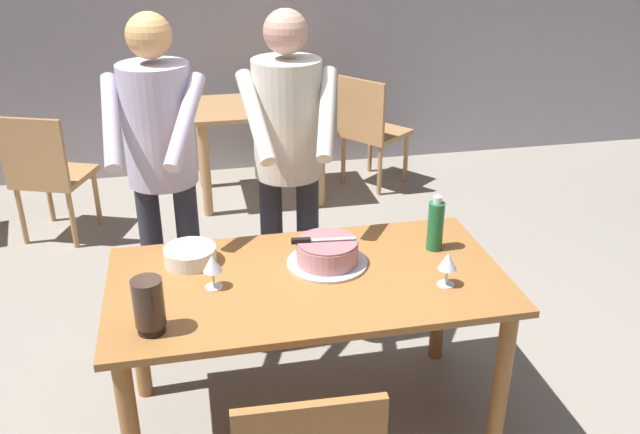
% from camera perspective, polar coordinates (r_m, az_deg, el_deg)
% --- Properties ---
extents(ground_plane, '(14.00, 14.00, 0.00)m').
position_cam_1_polar(ground_plane, '(3.25, -0.90, -16.55)').
color(ground_plane, gray).
extents(back_wall, '(10.00, 0.12, 2.70)m').
position_cam_1_polar(back_wall, '(5.75, -7.50, 16.91)').
color(back_wall, '#ADA8B2').
rests_on(back_wall, ground_plane).
extents(main_dining_table, '(1.61, 0.84, 0.75)m').
position_cam_1_polar(main_dining_table, '(2.86, -0.99, -6.97)').
color(main_dining_table, '#9E6633').
rests_on(main_dining_table, ground_plane).
extents(cake_on_platter, '(0.34, 0.34, 0.11)m').
position_cam_1_polar(cake_on_platter, '(2.88, 0.61, -3.03)').
color(cake_on_platter, silver).
rests_on(cake_on_platter, main_dining_table).
extents(cake_knife, '(0.27, 0.05, 0.02)m').
position_cam_1_polar(cake_knife, '(2.84, -0.83, -1.95)').
color(cake_knife, silver).
rests_on(cake_knife, cake_on_platter).
extents(plate_stack, '(0.22, 0.22, 0.07)m').
position_cam_1_polar(plate_stack, '(2.95, -10.73, -3.14)').
color(plate_stack, white).
rests_on(plate_stack, main_dining_table).
extents(wine_glass_near, '(0.08, 0.08, 0.14)m').
position_cam_1_polar(wine_glass_near, '(2.72, -8.93, -3.94)').
color(wine_glass_near, silver).
rests_on(wine_glass_near, main_dining_table).
extents(wine_glass_far, '(0.08, 0.08, 0.14)m').
position_cam_1_polar(wine_glass_far, '(2.75, 10.57, -3.71)').
color(wine_glass_far, silver).
rests_on(wine_glass_far, main_dining_table).
extents(water_bottle, '(0.07, 0.07, 0.25)m').
position_cam_1_polar(water_bottle, '(3.01, 9.58, -0.67)').
color(water_bottle, '#1E6B38').
rests_on(water_bottle, main_dining_table).
extents(hurricane_lamp, '(0.11, 0.11, 0.21)m').
position_cam_1_polar(hurricane_lamp, '(2.50, -14.03, -7.15)').
color(hurricane_lamp, black).
rests_on(hurricane_lamp, main_dining_table).
extents(person_cutting_cake, '(0.47, 0.56, 1.72)m').
position_cam_1_polar(person_cutting_cake, '(3.24, -2.66, 5.57)').
color(person_cutting_cake, '#2D2D38').
rests_on(person_cutting_cake, ground_plane).
extents(person_standing_beside, '(0.46, 0.57, 1.72)m').
position_cam_1_polar(person_standing_beside, '(3.23, -13.07, 4.90)').
color(person_standing_beside, '#2D2D38').
rests_on(person_standing_beside, ground_plane).
extents(background_table, '(1.00, 0.70, 0.74)m').
position_cam_1_polar(background_table, '(5.25, -5.16, 7.57)').
color(background_table, tan).
rests_on(background_table, ground_plane).
extents(background_chair_1, '(0.62, 0.62, 0.90)m').
position_cam_1_polar(background_chair_1, '(5.48, 4.19, 7.42)').
color(background_chair_1, tan).
rests_on(background_chair_1, ground_plane).
extents(background_chair_2, '(0.57, 0.57, 0.90)m').
position_cam_1_polar(background_chair_2, '(4.91, -21.69, 3.49)').
color(background_chair_2, tan).
rests_on(background_chair_2, ground_plane).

